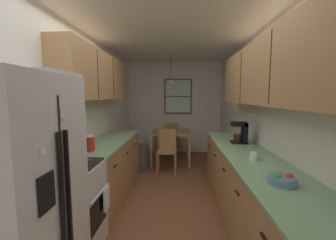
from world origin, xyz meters
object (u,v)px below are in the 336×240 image
object	(u,v)px
coffee_maker	(241,132)
mug_by_coffeemaker	(254,156)
microwave_over_range	(50,88)
dining_chair_near	(167,148)
trash_bin	(141,157)
stove_range	(68,207)
table_serving_bowl	(168,131)
storage_canister	(90,143)
dining_chair_far	(172,137)
fruit_bowl	(282,179)
refrigerator	(15,205)
dining_table	(171,136)

from	to	relation	value
coffee_maker	mug_by_coffeemaker	xyz separation A→B (m)	(-0.10, -0.89, -0.12)
microwave_over_range	dining_chair_near	distance (m)	2.91
trash_bin	mug_by_coffeemaker	size ratio (longest dim) A/B	4.59
stove_range	trash_bin	size ratio (longest dim) A/B	1.98
microwave_over_range	table_serving_bowl	size ratio (longest dim) A/B	3.67
storage_canister	table_serving_bowl	size ratio (longest dim) A/B	1.17
stove_range	coffee_maker	bearing A→B (deg)	30.49
dining_chair_near	mug_by_coffeemaker	size ratio (longest dim) A/B	7.43
dining_chair_near	trash_bin	distance (m)	0.62
dining_chair_far	coffee_maker	world-z (taller)	coffee_maker
dining_chair_far	fruit_bowl	bearing A→B (deg)	-75.76
trash_bin	coffee_maker	bearing A→B (deg)	-36.02
refrigerator	dining_chair_far	xyz separation A→B (m)	(0.90, 4.46, -0.37)
microwave_over_range	coffee_maker	bearing A→B (deg)	29.16
refrigerator	storage_canister	world-z (taller)	refrigerator
microwave_over_range	fruit_bowl	world-z (taller)	microwave_over_range
stove_range	trash_bin	xyz separation A→B (m)	(0.29, 2.49, -0.19)
storage_canister	fruit_bowl	distance (m)	2.18
refrigerator	dining_chair_near	world-z (taller)	refrigerator
table_serving_bowl	dining_table	bearing A→B (deg)	-7.27
trash_bin	fruit_bowl	size ratio (longest dim) A/B	2.51
stove_range	dining_table	world-z (taller)	stove_range
dining_chair_near	trash_bin	bearing A→B (deg)	177.22
stove_range	dining_chair_near	xyz separation A→B (m)	(0.87, 2.47, 0.03)
trash_bin	table_serving_bowl	size ratio (longest dim) A/B	3.23
storage_canister	fruit_bowl	size ratio (longest dim) A/B	0.91
dining_table	mug_by_coffeemaker	bearing A→B (deg)	-69.72
microwave_over_range	table_serving_bowl	world-z (taller)	microwave_over_range
stove_range	microwave_over_range	distance (m)	1.22
mug_by_coffeemaker	coffee_maker	bearing A→B (deg)	83.53
dining_table	dining_chair_near	bearing A→B (deg)	-94.82
dining_table	fruit_bowl	bearing A→B (deg)	-73.16
table_serving_bowl	stove_range	bearing A→B (deg)	-105.44
stove_range	fruit_bowl	distance (m)	2.04
storage_canister	mug_by_coffeemaker	xyz separation A→B (m)	(1.96, -0.30, -0.06)
dining_table	table_serving_bowl	size ratio (longest dim) A/B	5.33
coffee_maker	table_serving_bowl	size ratio (longest dim) A/B	1.84
storage_canister	coffee_maker	distance (m)	2.15
dining_chair_near	fruit_bowl	bearing A→B (deg)	-68.61
trash_bin	storage_canister	xyz separation A→B (m)	(-0.30, -1.87, 0.72)
trash_bin	table_serving_bowl	distance (m)	0.98
refrigerator	trash_bin	world-z (taller)	refrigerator
mug_by_coffeemaker	refrigerator	bearing A→B (deg)	-151.76
stove_range	mug_by_coffeemaker	size ratio (longest dim) A/B	9.08
stove_range	table_serving_bowl	bearing A→B (deg)	74.56
dining_chair_far	fruit_bowl	distance (m)	4.22
trash_bin	table_serving_bowl	bearing A→B (deg)	47.66
microwave_over_range	fruit_bowl	xyz separation A→B (m)	(2.08, -0.32, -0.75)
fruit_bowl	dining_table	bearing A→B (deg)	106.84
dining_chair_far	table_serving_bowl	size ratio (longest dim) A/B	5.23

